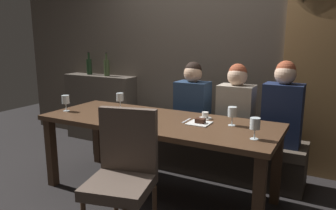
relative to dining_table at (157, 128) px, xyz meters
name	(u,v)px	position (x,y,z in m)	size (l,w,h in m)	color
ground	(158,193)	(0.00, 0.00, -0.65)	(9.00, 9.00, 0.00)	black
back_wall_tiled	(208,35)	(0.00, 1.22, 0.85)	(6.00, 0.12, 3.00)	brown
arched_door	(332,49)	(1.35, 1.15, 0.71)	(0.90, 0.05, 2.55)	olive
back_counter	(101,108)	(-1.55, 1.04, -0.18)	(1.10, 0.28, 0.95)	#494138
dining_table	(157,128)	(0.00, 0.00, 0.00)	(2.20, 0.84, 0.74)	#412B1C
banquette_bench	(188,149)	(0.00, 0.70, -0.42)	(2.50, 0.44, 0.45)	#312A23
chair_near_side	(123,168)	(0.14, -0.72, -0.09)	(0.53, 0.53, 0.98)	#4C3321
diner_redhead	(193,99)	(0.04, 0.71, 0.16)	(0.36, 0.24, 0.77)	navy
diner_bearded	(236,104)	(0.54, 0.69, 0.16)	(0.36, 0.24, 0.77)	#9E9384
diner_far_end	(283,106)	(1.00, 0.68, 0.19)	(0.36, 0.24, 0.82)	#192342
wine_bottle_dark_red	(89,66)	(-1.75, 1.05, 0.42)	(0.08, 0.08, 0.33)	black
wine_bottle_pale_label	(107,67)	(-1.41, 1.03, 0.42)	(0.08, 0.08, 0.33)	#384728
wine_glass_center_back	(66,100)	(-0.99, -0.15, 0.20)	(0.08, 0.08, 0.16)	silver
wine_glass_far_left	(232,112)	(0.67, 0.12, 0.20)	(0.08, 0.08, 0.16)	silver
wine_glass_center_front	(120,98)	(-0.58, 0.22, 0.20)	(0.08, 0.08, 0.16)	silver
wine_glass_near_right	(255,125)	(0.93, -0.16, 0.20)	(0.08, 0.08, 0.16)	silver
espresso_cup	(205,116)	(0.38, 0.23, 0.11)	(0.12, 0.12, 0.06)	white
dessert_plate	(200,122)	(0.41, 0.04, 0.10)	(0.19, 0.19, 0.05)	white
fork_on_table	(186,121)	(0.26, 0.07, 0.09)	(0.02, 0.17, 0.01)	silver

